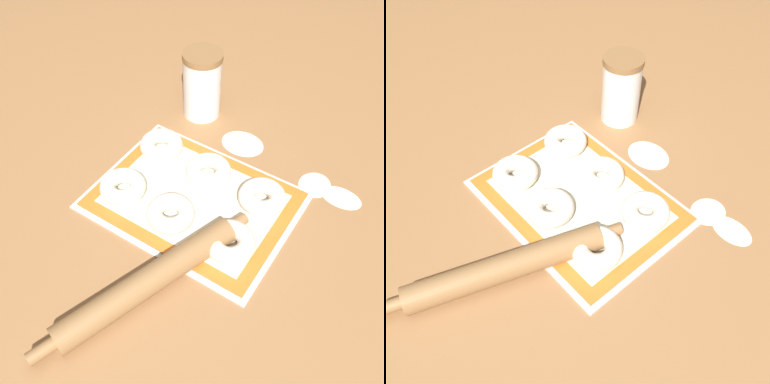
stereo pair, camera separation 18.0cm
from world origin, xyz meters
The scene contains 14 objects.
ground_plane centered at (0.00, 0.00, 0.00)m, with size 2.80×2.80×0.00m, color olive.
baking_tray centered at (0.00, 0.02, 0.00)m, with size 0.45×0.34×0.01m.
baking_mat centered at (0.00, 0.02, 0.01)m, with size 0.42×0.31×0.00m.
bagel_front_left centered at (-0.14, -0.06, 0.03)m, with size 0.11×0.11×0.04m.
bagel_front_center centered at (-0.01, -0.06, 0.03)m, with size 0.11×0.11×0.04m.
bagel_front_right centered at (0.13, -0.05, 0.03)m, with size 0.11×0.11×0.04m.
bagel_back_left centered at (-0.15, 0.10, 0.03)m, with size 0.11×0.11×0.04m.
bagel_back_center centered at (-0.01, 0.09, 0.03)m, with size 0.11×0.11×0.04m.
bagel_back_right centered at (0.13, 0.09, 0.03)m, with size 0.11×0.11×0.04m.
flour_canister centered at (-0.16, 0.30, 0.09)m, with size 0.10×0.10×0.18m.
rolling_pin centered at (0.05, -0.22, 0.03)m, with size 0.19×0.48×0.06m.
flour_patch_near centered at (0.21, 0.22, 0.00)m, with size 0.07×0.08×0.00m.
flour_patch_far centered at (0.28, 0.21, 0.00)m, with size 0.09×0.06×0.00m.
flour_patch_side centered at (0.00, 0.25, 0.00)m, with size 0.11×0.09×0.00m.
Camera 1 is at (0.36, -0.53, 0.79)m, focal length 42.00 mm.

